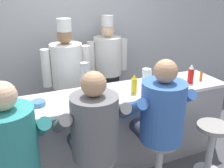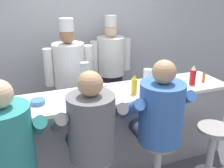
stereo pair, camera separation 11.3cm
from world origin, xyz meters
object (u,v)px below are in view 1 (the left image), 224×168
ketchup_bottle_red (191,74)px  diner_seated_teal (10,147)px  coffee_mug_white (104,88)px  hot_sauce_bottle_orange (201,76)px  water_pitcher_clear (146,76)px  mustard_bottle_yellow (134,85)px  coffee_mug_tan (85,101)px  empty_stool_round (211,141)px  cereal_bowl (38,103)px  cup_stack_steel (85,78)px  breakfast_plate (16,112)px  cook_in_whites_near (67,76)px  diner_seated_blue (160,114)px  cook_in_whites_far (108,65)px  diner_seated_grey (94,130)px

ketchup_bottle_red → diner_seated_teal: 2.24m
diner_seated_teal → coffee_mug_white: bearing=32.1°
hot_sauce_bottle_orange → water_pitcher_clear: water_pitcher_clear is taller
hot_sauce_bottle_orange → diner_seated_teal: diner_seated_teal is taller
water_pitcher_clear → diner_seated_teal: size_ratio=0.13×
mustard_bottle_yellow → coffee_mug_tan: (-0.61, -0.08, -0.06)m
coffee_mug_tan → empty_stool_round: size_ratio=0.21×
cereal_bowl → hot_sauce_bottle_orange: bearing=-1.9°
cereal_bowl → empty_stool_round: (1.81, -0.62, -0.55)m
coffee_mug_tan → cup_stack_steel: bearing=72.0°
mustard_bottle_yellow → cup_stack_steel: size_ratio=0.63×
ketchup_bottle_red → breakfast_plate: (-2.09, -0.00, -0.10)m
cup_stack_steel → cook_in_whites_near: 0.74m
breakfast_plate → diner_seated_blue: bearing=-20.4°
empty_stool_round → cook_in_whites_far: 1.90m
water_pitcher_clear → empty_stool_round: water_pitcher_clear is taller
mustard_bottle_yellow → coffee_mug_tan: size_ratio=1.74×
mustard_bottle_yellow → water_pitcher_clear: size_ratio=1.16×
ketchup_bottle_red → cook_in_whites_near: 1.63m
cereal_bowl → diner_seated_teal: bearing=-118.1°
diner_seated_grey → diner_seated_blue: (0.71, 0.00, 0.01)m
mustard_bottle_yellow → diner_seated_teal: size_ratio=0.16×
diner_seated_blue → cook_in_whites_far: (0.13, 1.70, 0.03)m
water_pitcher_clear → cook_in_whites_near: (-0.82, 0.72, -0.11)m
cook_in_whites_far → hot_sauce_bottle_orange: bearing=-55.5°
breakfast_plate → diner_seated_blue: size_ratio=0.15×
mustard_bottle_yellow → coffee_mug_white: size_ratio=1.80×
mustard_bottle_yellow → coffee_mug_white: mustard_bottle_yellow is taller
breakfast_plate → diner_seated_teal: size_ratio=0.15×
hot_sauce_bottle_orange → cereal_bowl: size_ratio=0.84×
diner_seated_teal → cook_in_whites_near: cook_in_whites_near is taller
water_pitcher_clear → coffee_mug_white: (-0.57, -0.01, -0.06)m
coffee_mug_white → cook_in_whites_near: (-0.26, 0.73, -0.05)m
ketchup_bottle_red → empty_stool_round: size_ratio=0.38×
cup_stack_steel → diner_seated_blue: (0.56, -0.70, -0.23)m
diner_seated_grey → hot_sauce_bottle_orange: bearing=17.4°
hot_sauce_bottle_orange → diner_seated_teal: 2.42m
cook_in_whites_near → hot_sauce_bottle_orange: bearing=-30.1°
breakfast_plate → cook_in_whites_near: cook_in_whites_near is taller
hot_sauce_bottle_orange → coffee_mug_tan: (-1.60, -0.12, -0.02)m
water_pitcher_clear → breakfast_plate: water_pitcher_clear is taller
diner_seated_teal → cup_stack_steel: bearing=39.2°
cereal_bowl → cup_stack_steel: size_ratio=0.42×
cup_stack_steel → diner_seated_teal: diner_seated_teal is taller
cook_in_whites_near → mustard_bottle_yellow: bearing=-59.6°
diner_seated_blue → cup_stack_steel: bearing=128.6°
ketchup_bottle_red → cereal_bowl: bearing=177.3°
breakfast_plate → diner_seated_grey: bearing=-38.5°
ketchup_bottle_red → cereal_bowl: ketchup_bottle_red is taller
cereal_bowl → diner_seated_grey: diner_seated_grey is taller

